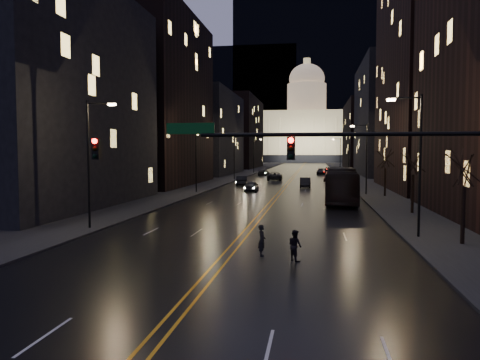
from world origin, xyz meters
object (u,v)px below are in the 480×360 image
at_px(traffic_signal, 348,160).
at_px(pedestrian_a, 262,241).
at_px(receding_car_a, 305,183).
at_px(oncoming_car_a, 251,186).
at_px(bus, 341,185).
at_px(pedestrian_b, 295,245).
at_px(oncoming_car_b, 242,181).

relative_size(traffic_signal, pedestrian_a, 10.36).
bearing_deg(receding_car_a, oncoming_car_a, -129.64).
bearing_deg(traffic_signal, receding_car_a, 93.01).
height_order(receding_car_a, pedestrian_a, pedestrian_a).
bearing_deg(bus, receding_car_a, 103.79).
relative_size(traffic_signal, receding_car_a, 3.72).
height_order(traffic_signal, pedestrian_b, traffic_signal).
relative_size(oncoming_car_b, pedestrian_b, 3.12).
distance_m(oncoming_car_a, pedestrian_b, 40.84).
bearing_deg(pedestrian_b, bus, -47.23).
relative_size(bus, pedestrian_a, 8.11).
distance_m(oncoming_car_b, receding_car_a, 10.60).
relative_size(pedestrian_a, pedestrian_b, 1.06).
height_order(receding_car_a, pedestrian_b, pedestrian_b).
relative_size(bus, pedestrian_b, 8.63).
xyz_separation_m(bus, receding_car_a, (-4.26, 21.39, -1.12)).
xyz_separation_m(bus, oncoming_car_b, (-14.53, 24.02, -1.08)).
relative_size(traffic_signal, oncoming_car_a, 3.94).
distance_m(traffic_signal, receding_car_a, 52.33).
bearing_deg(pedestrian_b, pedestrian_a, 27.06).
relative_size(oncoming_car_b, pedestrian_a, 2.93).
relative_size(traffic_signal, bus, 1.28).
bearing_deg(oncoming_car_b, pedestrian_a, 92.61).
distance_m(oncoming_car_b, pedestrian_b, 52.97).
bearing_deg(pedestrian_b, receding_car_a, -38.89).
distance_m(traffic_signal, oncoming_car_a, 44.30).
distance_m(traffic_signal, bus, 30.89).
bearing_deg(oncoming_car_a, receding_car_a, -129.93).
xyz_separation_m(receding_car_a, pedestrian_b, (0.43, -49.24, 0.02)).
distance_m(receding_car_a, pedestrian_b, 49.25).
distance_m(receding_car_a, pedestrian_a, 48.50).
distance_m(bus, oncoming_car_a, 16.80).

